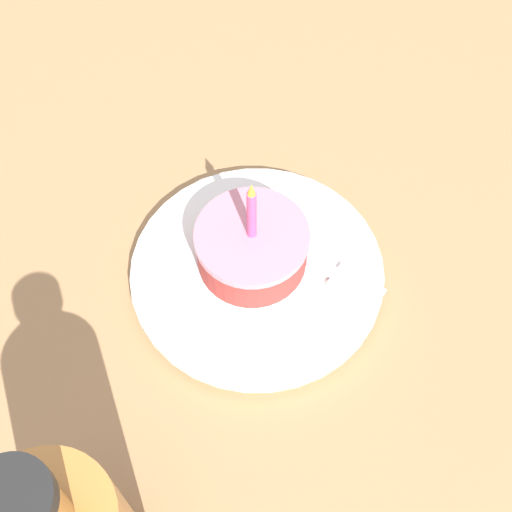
% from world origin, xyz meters
% --- Properties ---
extents(ground_plane, '(2.40, 2.40, 0.04)m').
position_xyz_m(ground_plane, '(0.00, 0.00, -0.02)').
color(ground_plane, '#9E754C').
rests_on(ground_plane, ground).
extents(plate, '(0.22, 0.22, 0.02)m').
position_xyz_m(plate, '(-0.00, 0.03, 0.01)').
color(plate, white).
rests_on(plate, ground_plane).
extents(cake_slice, '(0.10, 0.10, 0.11)m').
position_xyz_m(cake_slice, '(-0.00, 0.04, 0.04)').
color(cake_slice, '#99332D').
rests_on(cake_slice, plate).
extents(fork, '(0.09, 0.16, 0.00)m').
position_xyz_m(fork, '(0.04, 0.01, 0.02)').
color(fork, '#B2B2B7').
rests_on(fork, plate).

